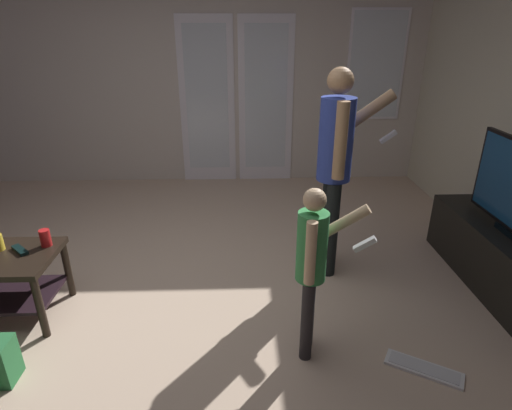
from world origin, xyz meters
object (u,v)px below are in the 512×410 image
Objects in this scene: cup_near_edge at (45,238)px; tv_remote_black at (20,250)px; person_child at (313,260)px; loose_keyboard at (424,369)px; person_adult at (336,157)px; tv_stand at (509,268)px.

cup_near_edge is 0.17m from tv_remote_black.
cup_near_edge is (-1.76, 0.55, -0.12)m from person_child.
person_adult is at bearing 106.69° from loose_keyboard.
person_child is at bearing -108.26° from person_adult.
person_child is 1.97m from tv_remote_black.
person_adult reaches higher than tv_remote_black.
person_child is at bearing 164.17° from loose_keyboard.
cup_near_edge is 0.71× the size of tv_remote_black.
loose_keyboard is at bearing -15.83° from person_child.
tv_stand is at bearing 18.82° from person_child.
tv_remote_black is (-3.48, -0.06, 0.26)m from tv_stand.
person_child is 1.85m from cup_near_edge.
loose_keyboard is at bearing -17.04° from cup_near_edge.
cup_near_edge reaches higher than tv_remote_black.
tv_remote_black is (-0.15, -0.08, -0.05)m from cup_near_edge.
tv_stand is 1.09× the size of person_adult.
tv_stand is 14.66× the size of cup_near_edge.
person_child is 6.43× the size of tv_remote_black.
person_adult is 1.07m from person_child.
person_adult is 2.33m from tv_remote_black.
tv_stand is 1.52m from person_adult.
cup_near_edge is at bearing 162.51° from person_child.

